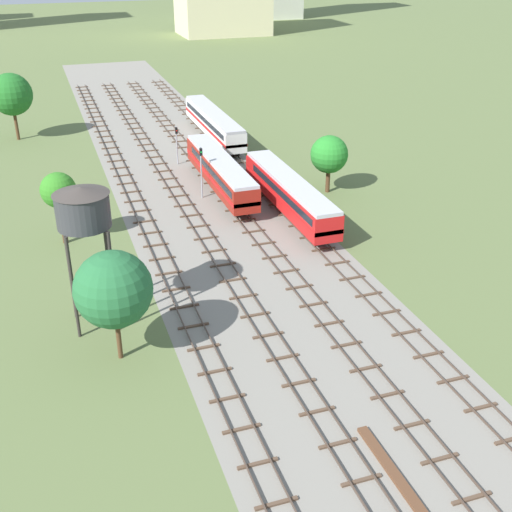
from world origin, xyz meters
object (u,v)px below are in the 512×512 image
Objects in this scene: water_tower at (83,210)px; signal_post_nearest at (177,140)px; diesel_railcar_centre_nearest at (289,192)px; passenger_coach_centre_mid at (214,122)px; diesel_railcar_centre_left_near at (220,170)px; signal_post_near at (201,166)px.

water_tower reaches higher than signal_post_nearest.
passenger_coach_centre_mid is at bearing 90.00° from diesel_railcar_centre_nearest.
water_tower reaches higher than passenger_coach_centre_mid.
diesel_railcar_centre_left_near is 4.12× the size of signal_post_nearest.
signal_post_nearest is at bearing 90.00° from signal_post_near.
signal_post_near is (-2.47, -1.14, 1.11)m from diesel_railcar_centre_left_near.
signal_post_nearest is 0.84× the size of signal_post_near.
signal_post_near reaches higher than passenger_coach_centre_mid.
diesel_railcar_centre_left_near is at bearing -103.50° from passenger_coach_centre_mid.
diesel_railcar_centre_left_near is at bearing 24.75° from signal_post_near.
passenger_coach_centre_mid is at bearing 64.08° from water_tower.
water_tower reaches higher than diesel_railcar_centre_left_near.
water_tower is (-21.67, -44.58, 6.77)m from passenger_coach_centre_mid.
signal_post_near is at bearing -155.25° from diesel_railcar_centre_left_near.
diesel_railcar_centre_left_near is at bearing 118.88° from diesel_railcar_centre_nearest.
diesel_railcar_centre_nearest and diesel_railcar_centre_left_near have the same top height.
signal_post_nearest reaches higher than passenger_coach_centre_mid.
diesel_railcar_centre_nearest is 21.66m from signal_post_nearest.
signal_post_near reaches higher than diesel_railcar_centre_left_near.
signal_post_near is at bearing -90.00° from signal_post_nearest.
diesel_railcar_centre_left_near is at bearing 55.12° from water_tower.
signal_post_near reaches higher than signal_post_nearest.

